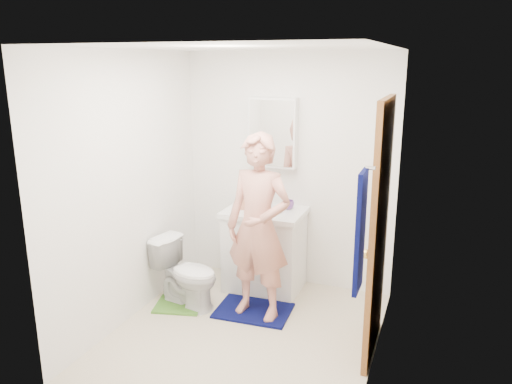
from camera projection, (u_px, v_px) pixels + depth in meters
floor at (245, 334)px, 4.35m from camera, size 2.20×2.40×0.02m
ceiling at (243, 46)px, 3.73m from camera, size 2.20×2.40×0.02m
wall_back at (288, 171)px, 5.14m from camera, size 2.20×0.02×2.40m
wall_front at (167, 253)px, 2.95m from camera, size 2.20×0.02×2.40m
wall_left at (128, 189)px, 4.43m from camera, size 0.02×2.40×2.40m
wall_right at (384, 216)px, 3.66m from camera, size 0.02×2.40×2.40m
vanity_cabinet at (265, 252)px, 5.13m from camera, size 0.75×0.55×0.80m
countertop at (265, 212)px, 5.02m from camera, size 0.79×0.59×0.05m
sink_basin at (265, 211)px, 5.01m from camera, size 0.40×0.40×0.03m
faucet at (271, 200)px, 5.16m from camera, size 0.03×0.03×0.12m
medicine_cabinet at (273, 133)px, 5.02m from camera, size 0.50×0.12×0.70m
mirror_panel at (271, 134)px, 4.97m from camera, size 0.46×0.01×0.66m
door at (379, 231)px, 3.86m from camera, size 0.05×0.80×2.05m
door_knob at (367, 254)px, 3.60m from camera, size 0.07×0.07×0.07m
towel at (360, 232)px, 3.16m from camera, size 0.03×0.24×0.80m
towel_hook at (371, 168)px, 3.04m from camera, size 0.06×0.02×0.02m
toilet at (187, 273)px, 4.78m from camera, size 0.71×0.49×0.66m
bath_mat at (253, 311)px, 4.72m from camera, size 0.71×0.53×0.02m
green_rug at (179, 305)px, 4.83m from camera, size 0.52×0.47×0.02m
soap_dispenser at (245, 200)px, 5.02m from camera, size 0.11×0.11×0.19m
toothbrush_cup at (288, 205)px, 5.03m from camera, size 0.14×0.14×0.09m
man at (259, 227)px, 4.43m from camera, size 0.66×0.48×1.69m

